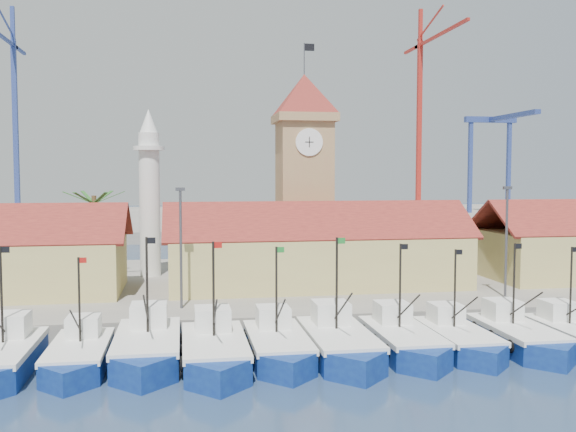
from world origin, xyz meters
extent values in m
plane|color=#1A2D47|center=(0.00, 0.00, 0.00)|extent=(400.00, 400.00, 0.00)
cube|color=gray|center=(0.00, 24.00, 0.75)|extent=(140.00, 32.00, 1.50)
cube|color=gray|center=(0.00, 110.00, 1.00)|extent=(240.00, 80.00, 2.00)
cube|color=navy|center=(-22.36, 2.78, 0.52)|extent=(3.67, 8.30, 1.89)
cube|color=silver|center=(-22.36, 2.78, 1.47)|extent=(3.74, 8.53, 0.37)
cube|color=silver|center=(-22.36, 4.86, 2.31)|extent=(2.20, 2.31, 1.47)
cylinder|color=black|center=(-22.36, 3.31, 4.40)|extent=(0.15, 0.15, 5.87)
cube|color=black|center=(-22.10, 3.31, 7.13)|extent=(0.52, 0.02, 0.37)
cube|color=navy|center=(-18.02, 3.00, 0.47)|extent=(3.29, 7.44, 1.69)
cube|color=navy|center=(-18.02, -0.72, 0.47)|extent=(3.29, 3.29, 1.69)
cube|color=silver|center=(-18.02, 3.00, 1.32)|extent=(3.35, 7.65, 0.33)
cube|color=silver|center=(-18.02, 4.86, 2.07)|extent=(1.97, 2.07, 1.32)
cylinder|color=black|center=(-18.02, 3.47, 3.95)|extent=(0.13, 0.13, 5.26)
cube|color=#A5140F|center=(-17.78, 3.47, 6.39)|extent=(0.47, 0.02, 0.33)
cube|color=navy|center=(-14.07, 3.64, 0.55)|extent=(3.82, 8.65, 1.97)
cube|color=navy|center=(-14.07, -0.69, 0.55)|extent=(3.82, 3.82, 1.97)
cube|color=silver|center=(-14.07, 3.64, 1.53)|extent=(3.90, 8.89, 0.38)
cube|color=silver|center=(-14.07, 5.80, 2.40)|extent=(2.29, 2.40, 1.53)
cylinder|color=black|center=(-14.07, 4.19, 4.59)|extent=(0.15, 0.15, 6.12)
cube|color=black|center=(-13.80, 4.19, 7.43)|extent=(0.55, 0.02, 0.38)
cube|color=navy|center=(-10.05, 2.22, 0.53)|extent=(3.72, 8.43, 1.92)
cube|color=navy|center=(-10.05, -2.00, 0.53)|extent=(3.72, 3.72, 1.92)
cube|color=silver|center=(-10.05, 2.22, 1.49)|extent=(3.80, 8.66, 0.37)
cube|color=silver|center=(-10.05, 4.32, 2.34)|extent=(2.23, 2.34, 1.49)
cylinder|color=black|center=(-10.05, 2.75, 4.47)|extent=(0.15, 0.15, 5.96)
cube|color=#A5140F|center=(-9.78, 2.75, 7.24)|extent=(0.53, 0.02, 0.37)
cube|color=navy|center=(-6.08, 2.93, 0.50)|extent=(3.49, 7.91, 1.80)
cube|color=navy|center=(-6.08, -1.02, 0.50)|extent=(3.49, 3.49, 1.80)
cube|color=silver|center=(-6.08, 2.93, 1.40)|extent=(3.56, 8.13, 0.35)
cube|color=silver|center=(-6.08, 4.91, 2.20)|extent=(2.10, 2.20, 1.40)
cylinder|color=black|center=(-6.08, 3.43, 4.19)|extent=(0.14, 0.14, 5.59)
cube|color=#197226|center=(-5.83, 3.43, 6.79)|extent=(0.50, 0.02, 0.35)
cube|color=navy|center=(-2.25, 2.65, 0.54)|extent=(3.77, 8.52, 1.94)
cube|color=navy|center=(-2.25, -1.61, 0.54)|extent=(3.77, 3.77, 1.94)
cube|color=silver|center=(-2.25, 2.65, 1.51)|extent=(3.84, 8.76, 0.38)
cube|color=silver|center=(-2.25, 4.78, 2.37)|extent=(2.26, 2.37, 1.51)
cylinder|color=black|center=(-2.25, 3.18, 4.52)|extent=(0.15, 0.15, 6.03)
cube|color=#197226|center=(-1.98, 3.18, 7.32)|extent=(0.54, 0.02, 0.38)
cube|color=navy|center=(2.02, 2.87, 0.50)|extent=(3.52, 7.96, 1.81)
cube|color=navy|center=(2.02, -1.11, 0.50)|extent=(3.52, 3.52, 1.81)
cube|color=silver|center=(2.02, 2.87, 1.41)|extent=(3.59, 8.19, 0.35)
cube|color=silver|center=(2.02, 4.86, 2.21)|extent=(2.11, 2.21, 1.41)
cylinder|color=black|center=(2.02, 3.37, 4.22)|extent=(0.14, 0.14, 5.63)
cube|color=black|center=(2.27, 3.37, 6.84)|extent=(0.50, 0.02, 0.35)
cube|color=navy|center=(5.73, 2.77, 0.47)|extent=(3.31, 7.48, 1.70)
cube|color=navy|center=(5.73, -0.97, 0.47)|extent=(3.31, 3.31, 1.70)
cube|color=silver|center=(5.73, 2.77, 1.32)|extent=(3.37, 7.69, 0.33)
cube|color=silver|center=(5.73, 4.64, 2.08)|extent=(1.98, 2.08, 1.32)
cylinder|color=black|center=(5.73, 3.24, 3.97)|extent=(0.13, 0.13, 5.29)
cube|color=black|center=(5.96, 3.24, 6.43)|extent=(0.47, 0.02, 0.33)
cube|color=navy|center=(9.86, 2.67, 0.50)|extent=(3.47, 7.86, 1.79)
cube|color=navy|center=(9.86, -1.26, 0.50)|extent=(3.47, 3.47, 1.79)
cube|color=silver|center=(9.86, 2.67, 1.39)|extent=(3.54, 8.08, 0.35)
cube|color=silver|center=(9.86, 4.64, 2.18)|extent=(2.08, 2.18, 1.39)
cylinder|color=black|center=(9.86, 3.17, 4.17)|extent=(0.14, 0.14, 5.56)
cube|color=black|center=(10.10, 3.17, 6.75)|extent=(0.50, 0.02, 0.35)
cube|color=navy|center=(13.76, 2.32, 0.48)|extent=(3.34, 7.56, 1.72)
cube|color=silver|center=(13.76, 2.32, 1.34)|extent=(3.41, 7.77, 0.33)
cube|color=silver|center=(13.76, 4.21, 2.10)|extent=(2.00, 2.10, 1.34)
cylinder|color=black|center=(13.76, 2.80, 4.01)|extent=(0.13, 0.13, 5.35)
cube|color=black|center=(14.00, 2.80, 6.49)|extent=(0.48, 0.02, 0.33)
cube|color=tan|center=(0.00, 20.00, 3.75)|extent=(26.00, 10.00, 4.50)
cube|color=#9A3227|center=(0.00, 17.50, 7.50)|extent=(27.04, 5.13, 3.21)
cube|color=#9A3227|center=(0.00, 22.50, 7.50)|extent=(27.04, 5.13, 3.21)
cube|color=#9F8351|center=(0.00, 26.00, 9.00)|extent=(5.00, 5.00, 15.00)
cube|color=#9F8351|center=(0.00, 26.00, 16.90)|extent=(5.80, 5.80, 0.80)
pyramid|color=#9A3227|center=(0.00, 26.00, 19.20)|extent=(5.80, 5.80, 4.00)
cylinder|color=white|center=(0.00, 23.45, 14.50)|extent=(2.60, 0.15, 2.60)
cube|color=black|center=(0.00, 23.37, 14.50)|extent=(0.08, 0.02, 1.00)
cube|color=black|center=(0.00, 23.37, 14.50)|extent=(0.80, 0.02, 0.08)
cylinder|color=#3F3F44|center=(0.00, 26.00, 22.70)|extent=(0.10, 0.10, 3.00)
cube|color=black|center=(0.50, 26.00, 23.80)|extent=(1.00, 0.03, 0.70)
cylinder|color=silver|center=(-15.00, 28.00, 8.50)|extent=(2.00, 2.00, 14.00)
cylinder|color=silver|center=(-15.00, 28.00, 14.00)|extent=(3.00, 3.00, 0.40)
cone|color=silver|center=(-15.00, 28.00, 16.60)|extent=(1.80, 1.80, 2.40)
cylinder|color=brown|center=(-20.00, 26.00, 5.50)|extent=(0.44, 0.44, 8.00)
cube|color=#265E20|center=(-18.60, 26.00, 9.30)|extent=(2.80, 0.35, 1.18)
cube|color=#265E20|center=(-19.30, 27.21, 9.30)|extent=(1.71, 2.60, 1.18)
cube|color=#265E20|center=(-20.70, 27.21, 9.30)|extent=(1.71, 2.60, 1.18)
cube|color=#265E20|center=(-21.40, 26.00, 9.30)|extent=(2.80, 0.35, 1.18)
cube|color=#265E20|center=(-20.70, 24.79, 9.30)|extent=(1.71, 2.60, 1.18)
cube|color=#265E20|center=(-19.30, 24.79, 9.30)|extent=(1.71, 2.60, 1.18)
cylinder|color=#3F3F44|center=(-12.00, 12.00, 6.00)|extent=(0.20, 0.20, 9.00)
cube|color=#3F3F44|center=(-12.00, 12.00, 10.40)|extent=(0.70, 0.25, 0.25)
cylinder|color=#3F3F44|center=(14.00, 12.00, 6.00)|extent=(0.20, 0.20, 9.00)
cube|color=#3F3F44|center=(14.00, 12.00, 10.40)|extent=(0.70, 0.25, 0.25)
cube|color=navy|center=(-46.46, 108.00, 20.70)|extent=(1.00, 1.00, 37.39)
cube|color=navy|center=(-46.46, 113.00, 38.39)|extent=(0.60, 10.00, 0.60)
cube|color=navy|center=(-46.46, 108.00, 42.89)|extent=(0.80, 0.80, 7.00)
cube|color=#B2231B|center=(42.00, 105.00, 21.85)|extent=(1.00, 1.00, 39.70)
cube|color=#B2231B|center=(42.00, 93.92, 40.70)|extent=(0.60, 27.71, 0.60)
cube|color=#B2231B|center=(42.00, 110.00, 40.70)|extent=(0.60, 10.00, 0.60)
cube|color=#B2231B|center=(42.00, 105.00, 45.20)|extent=(0.80, 0.80, 7.00)
cube|color=navy|center=(57.00, 110.00, 13.00)|extent=(0.90, 0.90, 22.00)
cube|color=navy|center=(67.00, 110.00, 13.00)|extent=(0.90, 0.90, 22.00)
cube|color=navy|center=(62.00, 110.00, 24.50)|extent=(13.00, 1.40, 1.40)
cube|color=navy|center=(62.00, 100.00, 24.50)|extent=(1.40, 22.00, 1.00)
camera|label=1|loc=(-11.88, -36.00, 11.58)|focal=40.00mm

